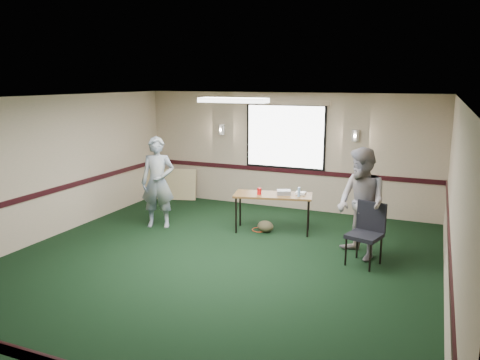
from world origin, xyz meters
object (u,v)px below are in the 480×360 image
at_px(folding_table, 273,197).
at_px(projector, 284,192).
at_px(person_left, 158,182).
at_px(conference_chair, 367,228).
at_px(person_right, 361,204).

bearing_deg(folding_table, projector, 2.12).
height_order(projector, person_left, person_left).
relative_size(folding_table, conference_chair, 1.60).
distance_m(projector, conference_chair, 2.05).
bearing_deg(projector, folding_table, 174.31).
relative_size(folding_table, person_right, 0.86).
bearing_deg(projector, conference_chair, -51.38).
bearing_deg(conference_chair, folding_table, 169.78).
distance_m(person_left, person_right, 4.09).
bearing_deg(folding_table, person_left, -178.14).
relative_size(person_left, person_right, 0.99).
distance_m(projector, person_left, 2.57).
xyz_separation_m(projector, conference_chair, (1.76, -1.03, -0.21)).
height_order(conference_chair, person_left, person_left).
xyz_separation_m(person_left, person_right, (4.09, -0.14, 0.01)).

